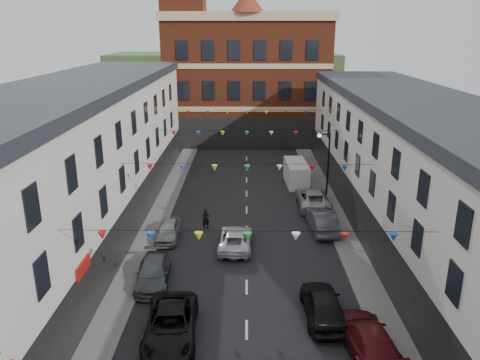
{
  "coord_description": "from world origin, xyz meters",
  "views": [
    {
      "loc": [
        -0.07,
        -23.59,
        14.08
      ],
      "look_at": [
        -0.49,
        8.77,
        3.62
      ],
      "focal_mm": 35.0,
      "sensor_mm": 36.0,
      "label": 1
    }
  ],
  "objects_px": {
    "car_right_e": "(322,221)",
    "car_right_f": "(313,198)",
    "car_left_e": "(168,230)",
    "moving_car": "(236,239)",
    "car_right_d": "(323,305)",
    "pedestrian": "(206,219)",
    "car_left_d": "(153,273)",
    "white_van": "(296,173)",
    "car_right_c": "(368,338)",
    "street_lamp": "(326,158)",
    "car_left_c": "(171,325)"
  },
  "relations": [
    {
      "from": "car_right_e",
      "to": "car_right_f",
      "type": "distance_m",
      "value": 4.83
    },
    {
      "from": "car_left_e",
      "to": "moving_car",
      "type": "relative_size",
      "value": 0.81
    },
    {
      "from": "car_right_d",
      "to": "pedestrian",
      "type": "relative_size",
      "value": 3.1
    },
    {
      "from": "car_right_d",
      "to": "car_right_e",
      "type": "height_order",
      "value": "car_right_d"
    },
    {
      "from": "car_right_e",
      "to": "moving_car",
      "type": "xyz_separation_m",
      "value": [
        -6.24,
        -2.89,
        -0.13
      ]
    },
    {
      "from": "car_left_d",
      "to": "car_right_f",
      "type": "bearing_deg",
      "value": 44.55
    },
    {
      "from": "white_van",
      "to": "car_left_d",
      "type": "bearing_deg",
      "value": -121.22
    },
    {
      "from": "car_right_c",
      "to": "car_right_f",
      "type": "distance_m",
      "value": 18.37
    },
    {
      "from": "street_lamp",
      "to": "car_right_c",
      "type": "height_order",
      "value": "street_lamp"
    },
    {
      "from": "car_left_e",
      "to": "white_van",
      "type": "xyz_separation_m",
      "value": [
        10.21,
        12.45,
        0.43
      ]
    },
    {
      "from": "car_right_f",
      "to": "moving_car",
      "type": "relative_size",
      "value": 1.18
    },
    {
      "from": "car_right_c",
      "to": "white_van",
      "type": "xyz_separation_m",
      "value": [
        -0.79,
        24.43,
        0.34
      ]
    },
    {
      "from": "car_left_e",
      "to": "pedestrian",
      "type": "xyz_separation_m",
      "value": [
        2.5,
        1.82,
        0.11
      ]
    },
    {
      "from": "car_right_e",
      "to": "moving_car",
      "type": "relative_size",
      "value": 1.02
    },
    {
      "from": "car_right_d",
      "to": "moving_car",
      "type": "distance_m",
      "value": 9.31
    },
    {
      "from": "street_lamp",
      "to": "car_left_e",
      "type": "distance_m",
      "value": 14.6
    },
    {
      "from": "car_right_f",
      "to": "moving_car",
      "type": "distance_m",
      "value": 9.93
    },
    {
      "from": "pedestrian",
      "to": "car_left_d",
      "type": "bearing_deg",
      "value": -113.07
    },
    {
      "from": "car_right_e",
      "to": "white_van",
      "type": "relative_size",
      "value": 0.98
    },
    {
      "from": "car_left_c",
      "to": "car_left_d",
      "type": "distance_m",
      "value": 5.39
    },
    {
      "from": "car_right_c",
      "to": "car_right_e",
      "type": "relative_size",
      "value": 1.06
    },
    {
      "from": "car_left_d",
      "to": "car_left_e",
      "type": "relative_size",
      "value": 1.2
    },
    {
      "from": "car_left_d",
      "to": "car_left_e",
      "type": "distance_m",
      "value": 6.02
    },
    {
      "from": "car_left_e",
      "to": "white_van",
      "type": "distance_m",
      "value": 16.1
    },
    {
      "from": "white_van",
      "to": "pedestrian",
      "type": "height_order",
      "value": "white_van"
    },
    {
      "from": "car_left_e",
      "to": "car_right_e",
      "type": "height_order",
      "value": "car_right_e"
    },
    {
      "from": "car_right_c",
      "to": "car_right_e",
      "type": "bearing_deg",
      "value": -96.08
    },
    {
      "from": "car_right_e",
      "to": "street_lamp",
      "type": "bearing_deg",
      "value": -104.16
    },
    {
      "from": "car_left_e",
      "to": "white_van",
      "type": "relative_size",
      "value": 0.78
    },
    {
      "from": "white_van",
      "to": "pedestrian",
      "type": "bearing_deg",
      "value": -128.44
    },
    {
      "from": "moving_car",
      "to": "street_lamp",
      "type": "bearing_deg",
      "value": -127.12
    },
    {
      "from": "car_right_e",
      "to": "car_right_c",
      "type": "bearing_deg",
      "value": 85.75
    },
    {
      "from": "car_right_e",
      "to": "pedestrian",
      "type": "bearing_deg",
      "value": -6.03
    },
    {
      "from": "white_van",
      "to": "car_left_e",
      "type": "bearing_deg",
      "value": -131.84
    },
    {
      "from": "moving_car",
      "to": "white_van",
      "type": "xyz_separation_m",
      "value": [
        5.45,
        13.78,
        0.42
      ]
    },
    {
      "from": "car_right_c",
      "to": "car_right_e",
      "type": "height_order",
      "value": "car_right_e"
    },
    {
      "from": "street_lamp",
      "to": "car_left_c",
      "type": "height_order",
      "value": "street_lamp"
    },
    {
      "from": "car_left_c",
      "to": "white_van",
      "type": "xyz_separation_m",
      "value": [
        8.31,
        23.54,
        0.34
      ]
    },
    {
      "from": "street_lamp",
      "to": "car_right_e",
      "type": "height_order",
      "value": "street_lamp"
    },
    {
      "from": "car_right_c",
      "to": "pedestrian",
      "type": "bearing_deg",
      "value": -64.46
    },
    {
      "from": "car_left_c",
      "to": "car_right_d",
      "type": "height_order",
      "value": "car_right_d"
    },
    {
      "from": "street_lamp",
      "to": "car_left_e",
      "type": "height_order",
      "value": "street_lamp"
    },
    {
      "from": "car_right_e",
      "to": "car_right_f",
      "type": "relative_size",
      "value": 0.86
    },
    {
      "from": "moving_car",
      "to": "car_left_c",
      "type": "bearing_deg",
      "value": 75.89
    },
    {
      "from": "street_lamp",
      "to": "car_right_f",
      "type": "distance_m",
      "value": 3.52
    },
    {
      "from": "car_right_f",
      "to": "street_lamp",
      "type": "bearing_deg",
      "value": -131.06
    },
    {
      "from": "car_right_d",
      "to": "white_van",
      "type": "height_order",
      "value": "white_van"
    },
    {
      "from": "car_right_c",
      "to": "car_right_d",
      "type": "height_order",
      "value": "car_right_d"
    },
    {
      "from": "car_left_c",
      "to": "white_van",
      "type": "height_order",
      "value": "white_van"
    },
    {
      "from": "car_left_c",
      "to": "car_right_d",
      "type": "bearing_deg",
      "value": 9.32
    }
  ]
}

